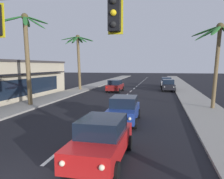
# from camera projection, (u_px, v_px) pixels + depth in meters

# --- Properties ---
(sidewalk_right) EXTENTS (3.20, 110.00, 0.14)m
(sidewalk_right) POSITION_uv_depth(u_px,v_px,m) (194.00, 99.00, 24.96)
(sidewalk_right) COLOR #9E998E
(sidewalk_right) RESTS_ON ground
(sidewalk_left) EXTENTS (3.20, 110.00, 0.14)m
(sidewalk_left) POSITION_uv_depth(u_px,v_px,m) (60.00, 95.00, 28.21)
(sidewalk_left) COLOR #9E998E
(sidewalk_left) RESTS_ON ground
(lane_markings) EXTENTS (4.28, 87.63, 0.01)m
(lane_markings) POSITION_uv_depth(u_px,v_px,m) (127.00, 98.00, 26.24)
(lane_markings) COLOR silver
(lane_markings) RESTS_ON ground
(traffic_signal_mast) EXTENTS (11.25, 0.41, 6.67)m
(traffic_signal_mast) POSITION_uv_depth(u_px,v_px,m) (115.00, 30.00, 6.24)
(traffic_signal_mast) COLOR #2D2D33
(traffic_signal_mast) RESTS_ON ground
(sedan_lead_at_stop_bar) EXTENTS (2.00, 4.47, 1.68)m
(sedan_lead_at_stop_bar) POSITION_uv_depth(u_px,v_px,m) (102.00, 139.00, 8.92)
(sedan_lead_at_stop_bar) COLOR red
(sedan_lead_at_stop_bar) RESTS_ON ground
(sedan_third_in_queue) EXTENTS (2.05, 4.49, 1.68)m
(sedan_third_in_queue) POSITION_uv_depth(u_px,v_px,m) (124.00, 109.00, 15.00)
(sedan_third_in_queue) COLOR navy
(sedan_third_in_queue) RESTS_ON ground
(sedan_oncoming_far) EXTENTS (2.04, 4.49, 1.68)m
(sedan_oncoming_far) POSITION_uv_depth(u_px,v_px,m) (115.00, 86.00, 32.65)
(sedan_oncoming_far) COLOR maroon
(sedan_oncoming_far) RESTS_ON ground
(sedan_parked_nearest_kerb) EXTENTS (2.00, 4.47, 1.68)m
(sedan_parked_nearest_kerb) POSITION_uv_depth(u_px,v_px,m) (166.00, 82.00, 39.80)
(sedan_parked_nearest_kerb) COLOR silver
(sedan_parked_nearest_kerb) RESTS_ON ground
(sedan_parked_mid_kerb) EXTENTS (2.03, 4.48, 1.68)m
(sedan_parked_mid_kerb) POSITION_uv_depth(u_px,v_px,m) (168.00, 85.00, 33.72)
(sedan_parked_mid_kerb) COLOR black
(sedan_parked_mid_kerb) RESTS_ON ground
(palm_left_second) EXTENTS (4.11, 3.81, 8.32)m
(palm_left_second) POSITION_uv_depth(u_px,v_px,m) (26.00, 44.00, 20.58)
(palm_left_second) COLOR brown
(palm_left_second) RESTS_ON ground
(palm_left_third) EXTENTS (4.74, 4.63, 8.20)m
(palm_left_third) POSITION_uv_depth(u_px,v_px,m) (78.00, 50.00, 34.02)
(palm_left_third) COLOR brown
(palm_left_third) RESTS_ON ground
(palm_right_second) EXTENTS (4.63, 4.46, 7.16)m
(palm_right_second) POSITION_uv_depth(u_px,v_px,m) (218.00, 45.00, 18.87)
(palm_right_second) COLOR brown
(palm_right_second) RESTS_ON ground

